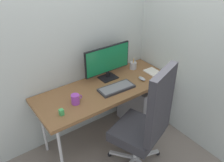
# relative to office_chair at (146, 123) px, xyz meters

# --- Properties ---
(ground_plane) EXTENTS (8.00, 8.00, 0.00)m
(ground_plane) POSITION_rel_office_chair_xyz_m (-0.05, 0.64, -0.63)
(ground_plane) COLOR slate
(wall_back) EXTENTS (2.98, 0.04, 2.80)m
(wall_back) POSITION_rel_office_chair_xyz_m (-0.05, 0.99, 0.77)
(wall_back) COLOR #B7C1BC
(wall_back) RESTS_ON ground_plane
(wall_side_right) EXTENTS (0.04, 1.98, 2.80)m
(wall_side_right) POSITION_rel_office_chair_xyz_m (0.80, 0.45, 0.77)
(wall_side_right) COLOR #B7C1BC
(wall_side_right) RESTS_ON ground_plane
(desk) EXTENTS (1.63, 0.63, 0.74)m
(desk) POSITION_rel_office_chair_xyz_m (-0.05, 0.64, 0.06)
(desk) COLOR brown
(desk) RESTS_ON ground_plane
(office_chair) EXTENTS (0.62, 0.61, 1.26)m
(office_chair) POSITION_rel_office_chair_xyz_m (0.00, 0.00, 0.00)
(office_chair) COLOR black
(office_chair) RESTS_ON ground_plane
(filing_cabinet) EXTENTS (0.41, 0.53, 0.60)m
(filing_cabinet) POSITION_rel_office_chair_xyz_m (0.52, 0.62, -0.33)
(filing_cabinet) COLOR gray
(filing_cabinet) RESTS_ON ground_plane
(monitor) EXTENTS (0.61, 0.17, 0.41)m
(monitor) POSITION_rel_office_chair_xyz_m (0.10, 0.80, 0.33)
(monitor) COLOR black
(monitor) RESTS_ON desk
(keyboard) EXTENTS (0.42, 0.20, 0.03)m
(keyboard) POSITION_rel_office_chair_xyz_m (0.03, 0.54, 0.12)
(keyboard) COLOR #333338
(keyboard) RESTS_ON desk
(mouse) EXTENTS (0.05, 0.11, 0.03)m
(mouse) POSITION_rel_office_chair_xyz_m (0.40, 0.52, 0.12)
(mouse) COLOR #9EA0A5
(mouse) RESTS_ON desk
(pen_holder) EXTENTS (0.09, 0.09, 0.17)m
(pen_holder) POSITION_rel_office_chair_xyz_m (0.50, 0.80, 0.15)
(pen_holder) COLOR #B2B5BA
(pen_holder) RESTS_ON desk
(notebook) EXTENTS (0.16, 0.20, 0.01)m
(notebook) POSITION_rel_office_chair_xyz_m (0.64, 0.57, 0.11)
(notebook) COLOR silver
(notebook) RESTS_ON desk
(coffee_mug) EXTENTS (0.12, 0.09, 0.10)m
(coffee_mug) POSITION_rel_office_chair_xyz_m (-0.47, 0.57, 0.16)
(coffee_mug) COLOR purple
(coffee_mug) RESTS_ON desk
(desk_clamp_accessory) EXTENTS (0.04, 0.04, 0.06)m
(desk_clamp_accessory) POSITION_rel_office_chair_xyz_m (-0.67, 0.49, 0.14)
(desk_clamp_accessory) COLOR #3FAD59
(desk_clamp_accessory) RESTS_ON desk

